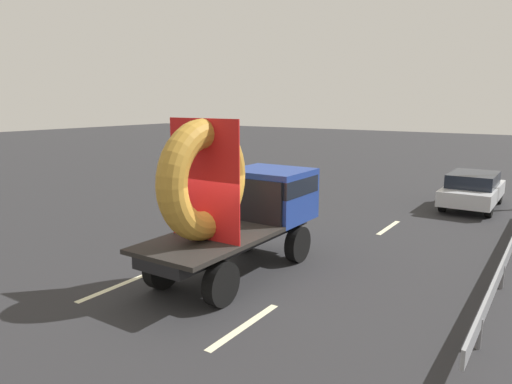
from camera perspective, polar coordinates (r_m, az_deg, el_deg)
name	(u,v)px	position (r m, az deg, el deg)	size (l,w,h in m)	color
ground_plane	(210,284)	(11.16, -5.67, -11.13)	(120.00, 120.00, 0.00)	#28282B
flatbed_truck	(242,200)	(11.50, -1.74, -1.00)	(2.02, 5.23, 3.84)	black
distant_sedan	(473,189)	(20.56, 24.91, 0.33)	(1.87, 4.36, 1.42)	black
guardrail	(510,248)	(13.57, 28.60, -6.06)	(0.10, 12.67, 0.71)	gray
lane_dash_left_near	(125,283)	(11.59, -15.68, -10.62)	(2.64, 0.16, 0.01)	beige
lane_dash_left_far	(297,213)	(17.90, 5.00, -2.61)	(2.17, 0.16, 0.01)	beige
lane_dash_right_near	(244,326)	(9.22, -1.42, -16.02)	(2.21, 0.16, 0.01)	beige
lane_dash_right_far	(389,228)	(16.47, 15.85, -4.19)	(2.06, 0.16, 0.01)	beige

